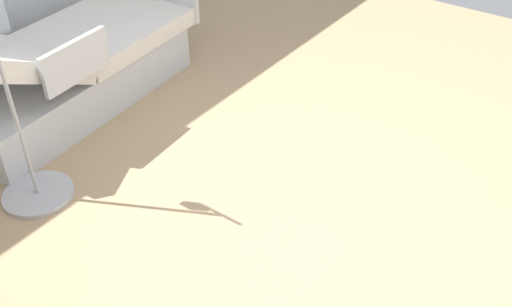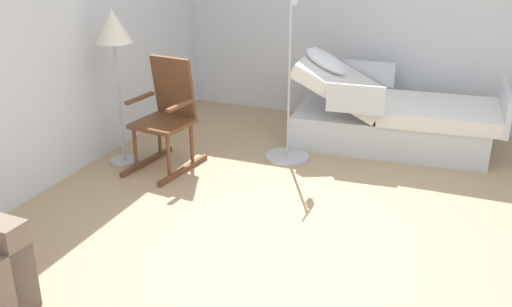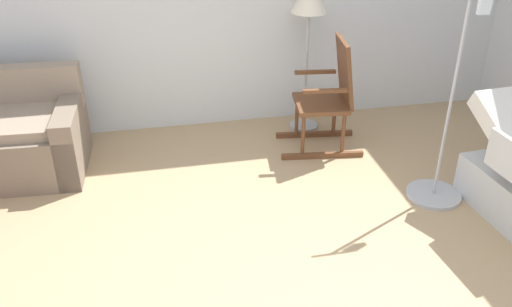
{
  "view_description": "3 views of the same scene",
  "coord_description": "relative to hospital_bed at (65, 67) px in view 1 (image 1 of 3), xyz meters",
  "views": [
    {
      "loc": [
        -1.2,
        2.18,
        2.42
      ],
      "look_at": [
        0.11,
        0.37,
        0.73
      ],
      "focal_mm": 40.72,
      "sensor_mm": 36.0,
      "label": 1
    },
    {
      "loc": [
        -3.65,
        -1.0,
        2.27
      ],
      "look_at": [
        0.13,
        0.51,
        0.61
      ],
      "focal_mm": 41.52,
      "sensor_mm": 36.0,
      "label": 2
    },
    {
      "loc": [
        -0.65,
        -2.64,
        2.48
      ],
      "look_at": [
        0.03,
        0.65,
        0.62
      ],
      "focal_mm": 38.36,
      "sensor_mm": 36.0,
      "label": 3
    }
  ],
  "objects": [
    {
      "name": "ground_plane",
      "position": [
        -2.24,
        0.14,
        -0.3
      ],
      "size": [
        7.46,
        7.46,
        0.0
      ],
      "primitive_type": "plane",
      "color": "tan"
    },
    {
      "name": "iv_pole",
      "position": [
        -0.71,
        0.88,
        -0.05
      ],
      "size": [
        0.44,
        0.44,
        1.69
      ],
      "color": "#B2B5BA",
      "rests_on": "ground"
    },
    {
      "name": "hospital_bed",
      "position": [
        0.0,
        0.0,
        0.0
      ],
      "size": [
        1.13,
        2.14,
        1.03
      ],
      "color": "silver",
      "rests_on": "ground"
    }
  ]
}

